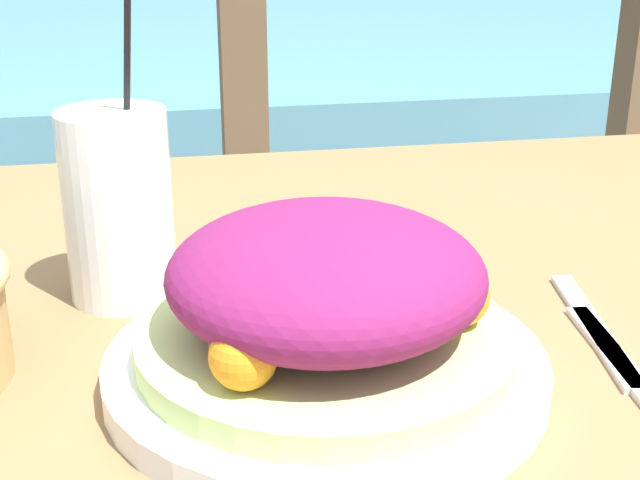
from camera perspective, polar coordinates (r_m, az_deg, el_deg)
The scene contains 7 objects.
patio_table at distance 0.75m, azimuth 1.39°, elevation -9.98°, with size 1.15×0.87×0.71m.
railing_fence at distance 1.43m, azimuth -4.91°, elevation 9.65°, with size 2.80×0.08×1.04m.
sea_backdrop at distance 3.96m, azimuth -8.44°, elevation 10.77°, with size 12.00×4.00×0.57m.
salad_plate at distance 0.58m, azimuth 0.37°, elevation -4.68°, with size 0.29×0.29×0.12m.
drink_glass at distance 0.71m, azimuth -12.79°, elevation 2.14°, with size 0.08×0.08×0.25m.
fork at distance 0.64m, azimuth 18.87°, elevation -7.76°, with size 0.03×0.18×0.00m.
knife at distance 0.69m, azimuth 17.12°, elevation -5.38°, with size 0.04×0.18×0.00m.
Camera 1 is at (-0.13, -0.63, 1.01)m, focal length 50.00 mm.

